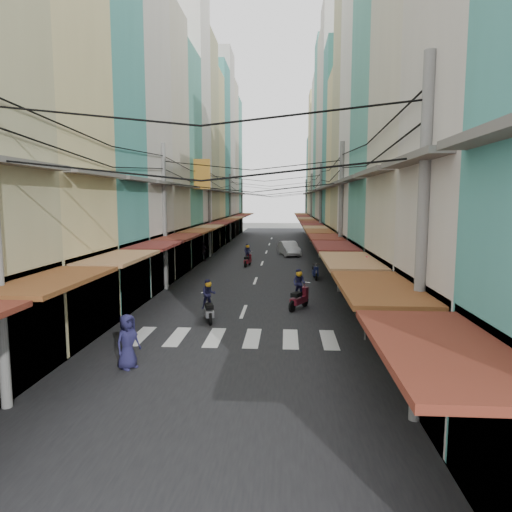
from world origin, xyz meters
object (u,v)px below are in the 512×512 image
at_px(white_car, 289,256).
at_px(bicycle, 367,301).
at_px(market_umbrella, 423,277).
at_px(traffic_sign, 366,279).

bearing_deg(white_car, bicycle, -91.46).
bearing_deg(market_umbrella, traffic_sign, -148.68).
bearing_deg(traffic_sign, white_car, 95.83).
bearing_deg(bicycle, traffic_sign, -178.68).
bearing_deg(white_car, market_umbrella, -91.26).
height_order(white_car, bicycle, white_car).
bearing_deg(market_umbrella, bicycle, 102.55).
height_order(market_umbrella, traffic_sign, traffic_sign).
height_order(white_car, traffic_sign, traffic_sign).
bearing_deg(bicycle, market_umbrella, -155.38).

